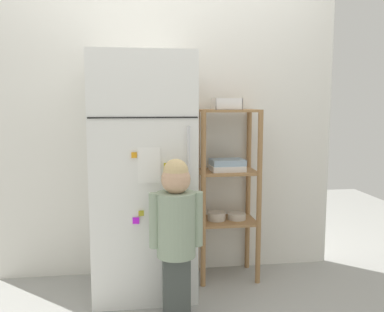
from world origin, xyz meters
name	(u,v)px	position (x,y,z in m)	size (l,w,h in m)	color
ground_plane	(174,288)	(0.00, 0.00, 0.00)	(6.00, 6.00, 0.00)	#999993
kitchen_wall_back	(169,134)	(0.00, 0.34, 1.05)	(2.53, 0.03, 2.10)	silver
refrigerator	(143,175)	(-0.20, 0.02, 0.80)	(0.67, 0.62, 1.60)	white
child_standing	(176,224)	(-0.02, -0.43, 0.59)	(0.31, 0.23, 0.97)	#434945
pantry_shelf_unit	(227,182)	(0.41, 0.15, 0.72)	(0.43, 0.32, 1.24)	#9E7247
fruit_bin	(227,105)	(0.40, 0.15, 1.27)	(0.19, 0.18, 0.08)	white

